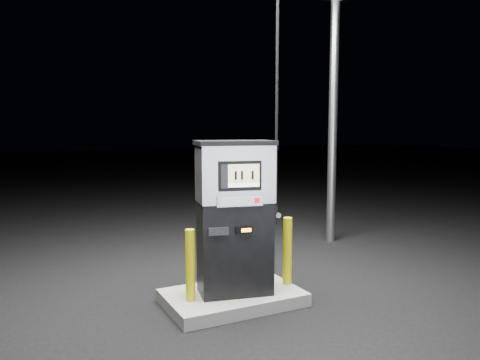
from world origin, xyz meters
name	(u,v)px	position (x,y,z in m)	size (l,w,h in m)	color
ground	(233,304)	(0.00, 0.00, 0.00)	(80.00, 80.00, 0.00)	black
pump_island	(233,298)	(0.00, 0.00, 0.07)	(1.60, 1.00, 0.15)	slate
fuel_dispenser	(235,216)	(0.02, -0.03, 1.08)	(1.04, 0.71, 3.76)	black
bollard_left	(190,265)	(-0.55, -0.04, 0.56)	(0.11, 0.11, 0.82)	#CFC90B
bollard_right	(287,251)	(0.74, -0.05, 0.57)	(0.11, 0.11, 0.85)	#CFC90B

